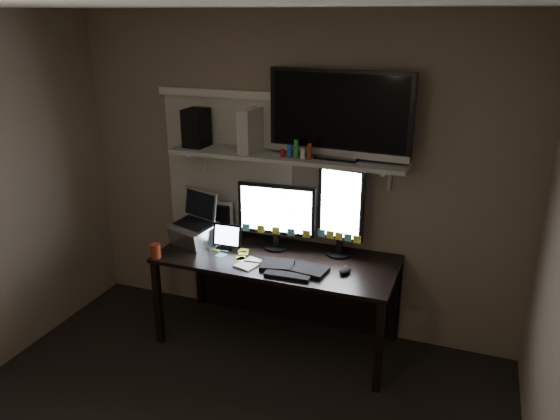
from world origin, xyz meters
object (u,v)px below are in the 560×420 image
at_px(monitor_landscape, 277,216).
at_px(tablet, 228,236).
at_px(tv, 340,115).
at_px(speaker, 196,128).
at_px(monitor_portrait, 341,211).
at_px(cup, 156,251).
at_px(game_console, 250,130).
at_px(desk, 282,272).
at_px(keyboard, 293,268).
at_px(mouse, 345,270).
at_px(laptop, 193,220).

bearing_deg(monitor_landscape, tablet, -162.38).
bearing_deg(tv, speaker, -174.81).
height_order(monitor_portrait, speaker, speaker).
xyz_separation_m(tablet, cup, (-0.44, -0.34, -0.05)).
bearing_deg(game_console, speaker, -173.78).
relative_size(monitor_portrait, cup, 6.46).
relative_size(desk, game_console, 5.65).
xyz_separation_m(desk, tv, (0.39, 0.10, 1.24)).
height_order(monitor_portrait, tablet, monitor_portrait).
relative_size(keyboard, mouse, 4.38).
bearing_deg(tv, cup, -152.30).
height_order(keyboard, mouse, mouse).
relative_size(laptop, tv, 0.39).
distance_m(mouse, tablet, 0.97).
relative_size(keyboard, tv, 0.48).
relative_size(desk, speaker, 6.12).
bearing_deg(tv, monitor_landscape, -167.86).
relative_size(monitor_landscape, game_console, 1.91).
distance_m(mouse, tv, 1.10).
relative_size(game_console, speaker, 1.08).
xyz_separation_m(monitor_portrait, game_console, (-0.72, -0.00, 0.56)).
height_order(mouse, tv, tv).
xyz_separation_m(laptop, speaker, (-0.03, 0.18, 0.70)).
distance_m(cup, speaker, 1.00).
bearing_deg(tablet, mouse, -7.95).
distance_m(monitor_portrait, cup, 1.42).
xyz_separation_m(monitor_portrait, mouse, (0.12, -0.30, -0.33)).
distance_m(desk, tv, 1.30).
xyz_separation_m(monitor_landscape, game_console, (-0.23, 0.05, 0.64)).
bearing_deg(monitor_landscape, speaker, 172.62).
height_order(desk, mouse, mouse).
height_order(laptop, game_console, game_console).
xyz_separation_m(tablet, laptop, (-0.30, 0.00, 0.10)).
bearing_deg(monitor_portrait, tv, 170.29).
relative_size(mouse, laptop, 0.28).
relative_size(monitor_landscape, laptop, 1.51).
distance_m(keyboard, tablet, 0.63).
xyz_separation_m(laptop, tv, (1.10, 0.20, 0.86)).
height_order(laptop, speaker, speaker).
xyz_separation_m(cup, game_console, (0.56, 0.53, 0.85)).
xyz_separation_m(mouse, game_console, (-0.84, 0.29, 0.89)).
relative_size(monitor_portrait, laptop, 1.75).
bearing_deg(mouse, desk, 170.99).
xyz_separation_m(desk, game_console, (-0.29, 0.09, 1.09)).
height_order(cup, game_console, game_console).
distance_m(keyboard, game_console, 1.08).
bearing_deg(tv, game_console, -174.94).
distance_m(monitor_landscape, keyboard, 0.47).
bearing_deg(desk, tv, 14.60).
distance_m(tablet, laptop, 0.31).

